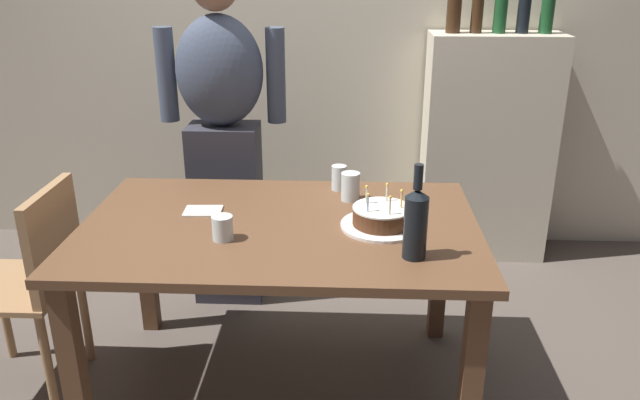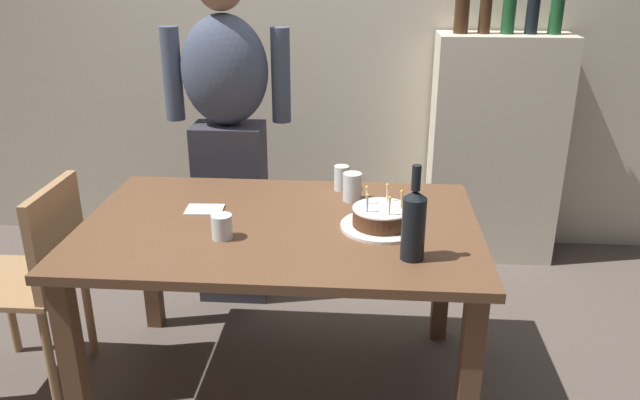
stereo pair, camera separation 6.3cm
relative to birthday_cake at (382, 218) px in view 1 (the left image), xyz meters
name	(u,v)px [view 1 (the left image)]	position (x,y,z in m)	size (l,w,h in m)	color
ground_plane	(284,384)	(-0.38, 0.02, -0.78)	(10.00, 10.00, 0.00)	#564C44
back_wall	(306,26)	(-0.38, 1.57, 0.52)	(5.20, 0.10, 2.60)	beige
dining_table	(280,246)	(-0.38, 0.02, -0.13)	(1.50, 0.96, 0.74)	brown
birthday_cake	(382,218)	(0.00, 0.00, 0.00)	(0.31, 0.31, 0.15)	white
water_glass_near	(350,187)	(-0.12, 0.27, 0.02)	(0.08, 0.08, 0.12)	silver
water_glass_far	(223,228)	(-0.57, -0.13, 0.01)	(0.08, 0.08, 0.09)	silver
water_glass_side	(339,178)	(-0.17, 0.39, 0.02)	(0.06, 0.06, 0.11)	silver
wine_bottle	(416,222)	(0.10, -0.24, 0.09)	(0.08, 0.08, 0.33)	black
napkin_stack	(203,211)	(-0.70, 0.11, -0.03)	(0.15, 0.11, 0.01)	white
person_man_bearded	(223,135)	(-0.73, 0.76, 0.10)	(0.61, 0.27, 1.66)	#33333D
dining_chair	(35,274)	(-1.35, -0.02, -0.26)	(0.42, 0.42, 0.87)	#A37A51
shelf_cabinet	(487,146)	(0.66, 1.35, -0.11)	(0.72, 0.30, 1.57)	beige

